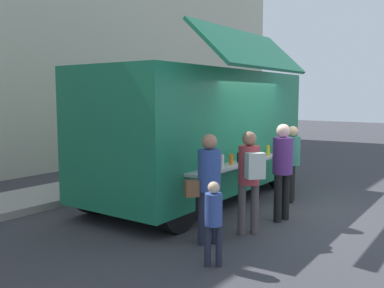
{
  "coord_description": "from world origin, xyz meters",
  "views": [
    {
      "loc": [
        -7.59,
        -3.31,
        2.23
      ],
      "look_at": [
        -1.03,
        1.59,
        1.3
      ],
      "focal_mm": 39.69,
      "sensor_mm": 36.0,
      "label": 1
    }
  ],
  "objects_px": {
    "trash_bin": "(218,148)",
    "customer_rear_waiting": "(208,180)",
    "food_truck_main": "(200,130)",
    "child_near_queue": "(213,216)",
    "customer_front_ordering": "(282,163)",
    "customer_extra_browsing": "(292,157)",
    "customer_mid_with_backpack": "(250,172)"
  },
  "relations": [
    {
      "from": "customer_front_ordering",
      "to": "customer_rear_waiting",
      "type": "bearing_deg",
      "value": 91.67
    },
    {
      "from": "food_truck_main",
      "to": "child_near_queue",
      "type": "relative_size",
      "value": 5.01
    },
    {
      "from": "food_truck_main",
      "to": "customer_mid_with_backpack",
      "type": "relative_size",
      "value": 3.39
    },
    {
      "from": "customer_front_ordering",
      "to": "customer_rear_waiting",
      "type": "xyz_separation_m",
      "value": [
        -1.8,
        0.36,
        -0.05
      ]
    },
    {
      "from": "customer_mid_with_backpack",
      "to": "customer_extra_browsing",
      "type": "relative_size",
      "value": 1.04
    },
    {
      "from": "food_truck_main",
      "to": "customer_rear_waiting",
      "type": "bearing_deg",
      "value": -143.7
    },
    {
      "from": "food_truck_main",
      "to": "customer_rear_waiting",
      "type": "relative_size",
      "value": 3.39
    },
    {
      "from": "customer_mid_with_backpack",
      "to": "customer_extra_browsing",
      "type": "distance_m",
      "value": 2.45
    },
    {
      "from": "customer_extra_browsing",
      "to": "child_near_queue",
      "type": "distance_m",
      "value": 3.9
    },
    {
      "from": "customer_front_ordering",
      "to": "customer_extra_browsing",
      "type": "bearing_deg",
      "value": -60.05
    },
    {
      "from": "customer_front_ordering",
      "to": "child_near_queue",
      "type": "bearing_deg",
      "value": 107.09
    },
    {
      "from": "customer_rear_waiting",
      "to": "customer_extra_browsing",
      "type": "relative_size",
      "value": 1.04
    },
    {
      "from": "food_truck_main",
      "to": "customer_rear_waiting",
      "type": "height_order",
      "value": "food_truck_main"
    },
    {
      "from": "food_truck_main",
      "to": "customer_rear_waiting",
      "type": "xyz_separation_m",
      "value": [
        -2.25,
        -1.76,
        -0.51
      ]
    },
    {
      "from": "food_truck_main",
      "to": "child_near_queue",
      "type": "bearing_deg",
      "value": -143.41
    },
    {
      "from": "customer_mid_with_backpack",
      "to": "child_near_queue",
      "type": "xyz_separation_m",
      "value": [
        -1.42,
        -0.26,
        -0.35
      ]
    },
    {
      "from": "customer_extra_browsing",
      "to": "food_truck_main",
      "type": "bearing_deg",
      "value": 11.49
    },
    {
      "from": "customer_extra_browsing",
      "to": "child_near_queue",
      "type": "height_order",
      "value": "customer_extra_browsing"
    },
    {
      "from": "trash_bin",
      "to": "customer_extra_browsing",
      "type": "relative_size",
      "value": 0.64
    },
    {
      "from": "trash_bin",
      "to": "customer_rear_waiting",
      "type": "bearing_deg",
      "value": -147.73
    },
    {
      "from": "food_truck_main",
      "to": "trash_bin",
      "type": "relative_size",
      "value": 5.48
    },
    {
      "from": "customer_front_ordering",
      "to": "customer_mid_with_backpack",
      "type": "height_order",
      "value": "customer_front_ordering"
    },
    {
      "from": "customer_rear_waiting",
      "to": "child_near_queue",
      "type": "xyz_separation_m",
      "value": [
        -0.65,
        -0.53,
        -0.32
      ]
    },
    {
      "from": "customer_front_ordering",
      "to": "child_near_queue",
      "type": "relative_size",
      "value": 1.54
    },
    {
      "from": "food_truck_main",
      "to": "child_near_queue",
      "type": "xyz_separation_m",
      "value": [
        -2.9,
        -2.29,
        -0.83
      ]
    },
    {
      "from": "customer_rear_waiting",
      "to": "customer_front_ordering",
      "type": "bearing_deg",
      "value": -63.87
    },
    {
      "from": "customer_rear_waiting",
      "to": "food_truck_main",
      "type": "bearing_deg",
      "value": -14.45
    },
    {
      "from": "trash_bin",
      "to": "customer_extra_browsing",
      "type": "bearing_deg",
      "value": -129.15
    },
    {
      "from": "trash_bin",
      "to": "customer_extra_browsing",
      "type": "distance_m",
      "value": 5.2
    },
    {
      "from": "customer_front_ordering",
      "to": "child_near_queue",
      "type": "height_order",
      "value": "customer_front_ordering"
    },
    {
      "from": "trash_bin",
      "to": "child_near_queue",
      "type": "relative_size",
      "value": 0.91
    },
    {
      "from": "customer_front_ordering",
      "to": "customer_rear_waiting",
      "type": "distance_m",
      "value": 1.83
    }
  ]
}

